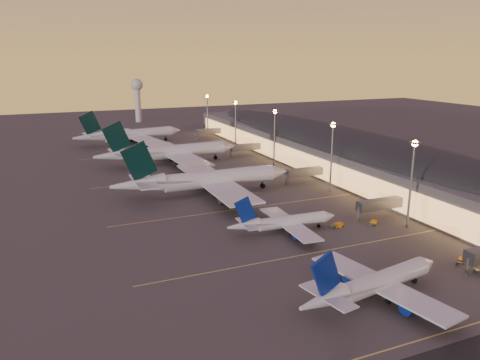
# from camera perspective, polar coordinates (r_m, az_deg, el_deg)

# --- Properties ---
(ground) EXTENTS (700.00, 700.00, 0.00)m
(ground) POSITION_cam_1_polar(r_m,az_deg,el_deg) (125.68, 7.36, -8.03)
(ground) COLOR #403D3B
(airliner_narrow_south) EXTENTS (38.95, 35.20, 13.94)m
(airliner_narrow_south) POSITION_cam_1_polar(r_m,az_deg,el_deg) (101.50, 15.97, -12.09)
(airliner_narrow_south) COLOR silver
(airliner_narrow_south) RESTS_ON ground
(airliner_narrow_north) EXTENTS (33.30, 29.75, 11.90)m
(airliner_narrow_north) POSITION_cam_1_polar(r_m,az_deg,el_deg) (133.48, 5.29, -5.16)
(airliner_narrow_north) COLOR silver
(airliner_narrow_north) RESTS_ON ground
(airliner_wide_near) EXTENTS (66.46, 60.28, 21.33)m
(airliner_wide_near) POSITION_cam_1_polar(r_m,az_deg,el_deg) (168.73, -4.30, 0.00)
(airliner_wide_near) COLOR silver
(airliner_wide_near) RESTS_ON ground
(airliner_wide_mid) EXTENTS (67.78, 61.84, 21.68)m
(airliner_wide_mid) POSITION_cam_1_polar(r_m,az_deg,el_deg) (219.05, -8.66, 3.35)
(airliner_wide_mid) COLOR silver
(airliner_wide_mid) RESTS_ON ground
(airliner_wide_far) EXTENTS (63.36, 58.44, 20.32)m
(airliner_wide_far) POSITION_cam_1_polar(r_m,az_deg,el_deg) (274.89, -13.26, 5.38)
(airliner_wide_far) COLOR silver
(airliner_wide_far) RESTS_ON ground
(terminal_building) EXTENTS (56.35, 255.00, 17.46)m
(terminal_building) POSITION_cam_1_polar(r_m,az_deg,el_deg) (214.22, 11.91, 3.81)
(terminal_building) COLOR #515256
(terminal_building) RESTS_ON ground
(light_masts) EXTENTS (2.20, 217.20, 25.90)m
(light_masts) POSITION_cam_1_polar(r_m,az_deg,el_deg) (192.69, 6.99, 5.47)
(light_masts) COLOR slate
(light_masts) RESTS_ON ground
(radar_tower) EXTENTS (9.00, 9.00, 32.50)m
(radar_tower) POSITION_cam_1_polar(r_m,az_deg,el_deg) (366.89, -12.42, 10.33)
(radar_tower) COLOR silver
(radar_tower) RESTS_ON ground
(lane_markings) EXTENTS (90.00, 180.36, 0.00)m
(lane_markings) POSITION_cam_1_polar(r_m,az_deg,el_deg) (159.15, 0.05, -2.93)
(lane_markings) COLOR #D8C659
(lane_markings) RESTS_ON ground
(baggage_tug_b) EXTENTS (3.75, 2.89, 1.05)m
(baggage_tug_b) POSITION_cam_1_polar(r_m,az_deg,el_deg) (127.03, 25.36, -8.93)
(baggage_tug_b) COLOR orange
(baggage_tug_b) RESTS_ON ground
(baggage_tug_c) EXTENTS (4.44, 2.50, 1.25)m
(baggage_tug_c) POSITION_cam_1_polar(r_m,az_deg,el_deg) (140.44, 11.72, -5.48)
(baggage_tug_c) COLOR orange
(baggage_tug_c) RESTS_ON ground
(baggage_tug_d) EXTENTS (3.99, 3.59, 1.16)m
(baggage_tug_d) POSITION_cam_1_polar(r_m,az_deg,el_deg) (145.07, 15.95, -5.10)
(baggage_tug_d) COLOR orange
(baggage_tug_d) RESTS_ON ground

